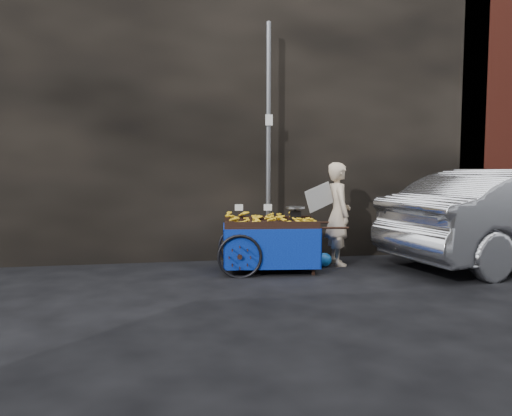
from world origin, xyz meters
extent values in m
plane|color=black|center=(0.00, 0.00, 0.00)|extent=(80.00, 80.00, 0.00)
cube|color=black|center=(-1.00, 2.60, 2.50)|extent=(11.00, 2.00, 5.00)
cube|color=#591E14|center=(5.50, 2.60, 2.50)|extent=(3.00, 2.00, 5.00)
cylinder|color=slate|center=(0.30, 1.30, 2.00)|extent=(0.08, 0.08, 4.00)
cube|color=white|center=(0.30, 1.25, 2.40)|extent=(0.12, 0.02, 0.18)
cube|color=black|center=(0.20, 0.64, 0.71)|extent=(1.52, 1.05, 0.05)
cube|color=black|center=(0.25, 1.06, 0.78)|extent=(1.42, 0.20, 0.09)
cube|color=black|center=(0.15, 0.22, 0.78)|extent=(1.42, 0.20, 0.09)
cube|color=black|center=(0.78, 0.22, 0.36)|extent=(0.05, 0.05, 0.71)
cube|color=black|center=(0.86, 0.92, 0.36)|extent=(0.05, 0.05, 0.71)
cylinder|color=black|center=(1.09, 0.18, 0.71)|extent=(0.45, 0.09, 0.04)
cylinder|color=black|center=(1.17, 0.89, 0.71)|extent=(0.45, 0.09, 0.04)
torus|color=black|center=(-0.34, 0.22, 0.31)|extent=(0.67, 0.12, 0.67)
torus|color=black|center=(-0.23, 1.17, 0.31)|extent=(0.67, 0.12, 0.67)
cylinder|color=black|center=(-0.29, 0.70, 0.31)|extent=(0.16, 1.00, 0.04)
cube|color=navy|center=(0.15, 0.19, 0.41)|extent=(1.45, 0.18, 0.61)
cube|color=navy|center=(0.25, 1.09, 0.41)|extent=(1.45, 0.18, 0.61)
cube|color=navy|center=(-0.52, 0.72, 0.41)|extent=(0.12, 0.92, 0.61)
cube|color=navy|center=(0.92, 0.56, 0.41)|extent=(0.12, 0.92, 0.61)
cube|color=black|center=(0.60, 0.64, 0.86)|extent=(0.17, 0.14, 0.14)
cylinder|color=silver|center=(0.60, 0.64, 0.99)|extent=(0.34, 0.34, 0.03)
cube|color=white|center=(-0.30, 0.60, 1.01)|extent=(0.12, 0.02, 0.10)
cube|color=white|center=(0.14, 0.55, 1.01)|extent=(0.12, 0.02, 0.10)
imported|color=beige|center=(1.40, 0.90, 0.85)|extent=(0.42, 0.63, 1.70)
cube|color=beige|center=(1.02, 0.73, 1.14)|extent=(0.55, 0.24, 0.50)
ellipsoid|color=blue|center=(1.12, 0.77, 0.11)|extent=(0.25, 0.20, 0.23)
camera|label=1|loc=(-1.34, -6.94, 1.66)|focal=35.00mm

